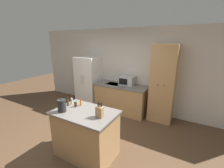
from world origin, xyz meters
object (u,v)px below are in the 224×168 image
spice_bottle_tall_dark (72,101)px  spice_bottle_amber_oil (76,104)px  microwave (127,80)px  kettle (62,106)px  pantry_cabinet (163,84)px  fire_extinguisher (77,95)px  refrigerator (89,81)px  knife_block (100,112)px  spice_bottle_short_red (68,102)px  spice_bottle_green_herb (81,103)px

spice_bottle_tall_dark → spice_bottle_amber_oil: size_ratio=1.19×
spice_bottle_amber_oil → spice_bottle_tall_dark: bearing=158.3°
microwave → kettle: 2.43m
pantry_cabinet → fire_extinguisher: size_ratio=5.09×
refrigerator → spice_bottle_tall_dark: (1.06, -1.93, 0.15)m
refrigerator → knife_block: refrigerator is taller
knife_block → spice_bottle_short_red: bearing=174.9°
refrigerator → pantry_cabinet: bearing=1.7°
spice_bottle_amber_oil → spice_bottle_green_herb: size_ratio=0.90×
refrigerator → kettle: 2.57m
knife_block → spice_bottle_amber_oil: 0.68m
pantry_cabinet → spice_bottle_green_herb: size_ratio=17.52×
spice_bottle_amber_oil → kettle: 0.30m
refrigerator → kettle: size_ratio=6.57×
refrigerator → kettle: bearing=-63.2°
pantry_cabinet → refrigerator: bearing=-178.3°
knife_block → spice_bottle_short_red: size_ratio=1.64×
pantry_cabinet → spice_bottle_short_red: size_ratio=11.94×
refrigerator → spice_bottle_amber_oil: (1.23, -2.00, 0.14)m
microwave → knife_block: size_ratio=1.56×
spice_bottle_amber_oil → spice_bottle_green_herb: spice_bottle_green_herb is taller
refrigerator → spice_bottle_green_herb: bearing=-56.1°
spice_bottle_tall_dark → knife_block: bearing=-12.7°
kettle → refrigerator: bearing=116.8°
pantry_cabinet → knife_block: size_ratio=7.28×
spice_bottle_tall_dark → spice_bottle_green_herb: 0.22m
microwave → spice_bottle_amber_oil: 2.14m
spice_bottle_green_herb → fire_extinguisher: size_ratio=0.29×
microwave → spice_bottle_green_herb: bearing=-93.7°
spice_bottle_tall_dark → kettle: size_ratio=0.51×
knife_block → spice_bottle_green_herb: bearing=160.5°
microwave → spice_bottle_amber_oil: bearing=-94.9°
microwave → pantry_cabinet: bearing=-3.1°
refrigerator → pantry_cabinet: pantry_cabinet is taller
microwave → spice_bottle_tall_dark: bearing=-99.6°
knife_block → spice_bottle_tall_dark: size_ratio=2.26×
spice_bottle_amber_oil → spice_bottle_green_herb: (0.05, 0.09, 0.01)m
pantry_cabinet → spice_bottle_short_red: bearing=-124.2°
spice_bottle_green_herb → spice_bottle_amber_oil: bearing=-119.0°
pantry_cabinet → spice_bottle_tall_dark: pantry_cabinet is taller
spice_bottle_short_red → kettle: size_ratio=0.70×
knife_block → spice_bottle_green_herb: knife_block is taller
knife_block → spice_bottle_tall_dark: knife_block is taller
refrigerator → spice_bottle_tall_dark: 2.21m
pantry_cabinet → knife_block: pantry_cabinet is taller
refrigerator → spice_bottle_amber_oil: 2.35m
spice_bottle_green_herb → fire_extinguisher: spice_bottle_green_herb is taller
spice_bottle_tall_dark → kettle: kettle is taller
spice_bottle_green_herb → pantry_cabinet: bearing=58.3°
pantry_cabinet → spice_bottle_short_red: pantry_cabinet is taller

